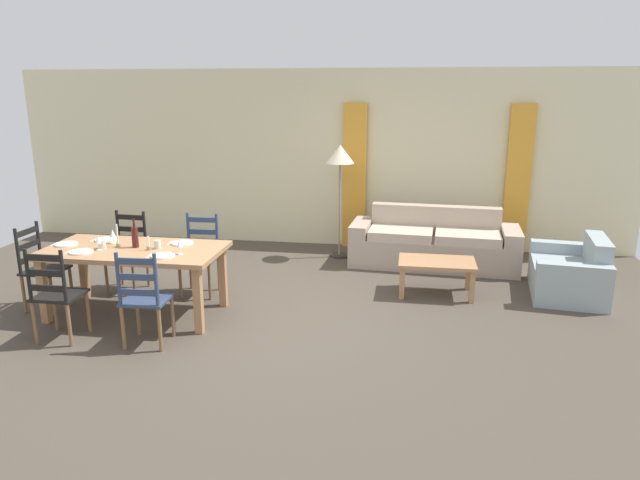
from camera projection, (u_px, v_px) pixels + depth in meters
name	position (u px, v px, depth m)	size (l,w,h in m)	color
ground_plane	(264.00, 322.00, 6.06)	(9.60, 9.60, 0.02)	#4A4137
wall_far	(316.00, 158.00, 8.87)	(9.60, 0.16, 2.70)	beige
curtain_panel_left	(355.00, 177.00, 8.70)	(0.35, 0.08, 2.20)	gold
curtain_panel_right	(518.00, 181.00, 8.33)	(0.35, 0.08, 2.20)	gold
dining_table	(134.00, 256.00, 6.10)	(1.90, 0.96, 0.75)	#B07E52
dining_chair_near_left	(56.00, 294.00, 5.49)	(0.43, 0.41, 0.96)	black
dining_chair_near_right	(144.00, 298.00, 5.38)	(0.44, 0.42, 0.96)	#303F5C
dining_chair_far_left	(128.00, 251.00, 6.94)	(0.44, 0.42, 0.96)	black
dining_chair_far_right	(200.00, 255.00, 6.81)	(0.42, 0.41, 0.96)	navy
dining_chair_head_west	(41.00, 267.00, 6.32)	(0.40, 0.42, 0.96)	black
dinner_plate_near_left	(81.00, 252.00, 5.91)	(0.24, 0.24, 0.02)	white
fork_near_left	(68.00, 252.00, 5.93)	(0.02, 0.17, 0.01)	silver
dinner_plate_near_right	(163.00, 256.00, 5.77)	(0.24, 0.24, 0.02)	white
fork_near_right	(149.00, 256.00, 5.79)	(0.02, 0.17, 0.01)	silver
dinner_plate_far_left	(106.00, 240.00, 6.38)	(0.24, 0.24, 0.02)	white
fork_far_left	(94.00, 240.00, 6.41)	(0.02, 0.17, 0.01)	silver
dinner_plate_far_right	(182.00, 243.00, 6.25)	(0.24, 0.24, 0.02)	white
fork_far_right	(169.00, 243.00, 6.27)	(0.02, 0.17, 0.01)	silver
dinner_plate_head_west	(66.00, 244.00, 6.20)	(0.24, 0.24, 0.02)	white
fork_head_west	(54.00, 244.00, 6.22)	(0.02, 0.17, 0.01)	silver
wine_bottle	(135.00, 237.00, 6.09)	(0.07, 0.07, 0.32)	#471919
wine_glass_near_left	(98.00, 240.00, 5.98)	(0.06, 0.06, 0.16)	white
wine_glass_near_right	(180.00, 244.00, 5.82)	(0.06, 0.06, 0.16)	white
wine_glass_far_left	(113.00, 234.00, 6.23)	(0.06, 0.06, 0.16)	white
coffee_cup_primary	(158.00, 244.00, 6.06)	(0.07, 0.07, 0.09)	beige
coffee_cup_secondary	(103.00, 244.00, 6.06)	(0.07, 0.07, 0.09)	beige
candle_tall	(118.00, 241.00, 6.11)	(0.05, 0.05, 0.25)	#998C66
candle_short	(149.00, 246.00, 6.00)	(0.05, 0.05, 0.15)	#998C66
couch	(434.00, 244.00, 7.96)	(2.33, 0.95, 0.80)	tan
coffee_table	(437.00, 266.00, 6.79)	(0.90, 0.56, 0.42)	#B07E52
armchair_upholstered	(573.00, 275.00, 6.79)	(0.93, 1.25, 0.72)	#99A9AC
standing_lamp	(340.00, 161.00, 8.06)	(0.40, 0.40, 1.64)	#332D28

